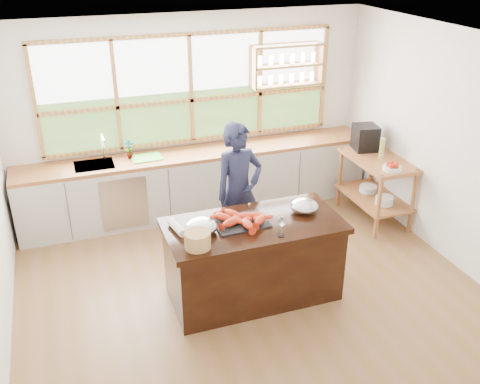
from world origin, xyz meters
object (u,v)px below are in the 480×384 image
espresso_machine (365,138)px  cook (239,192)px  wicker_basket (198,240)px  island (253,260)px

espresso_machine → cook: bearing=-153.2°
wicker_basket → espresso_machine: bearing=31.0°
island → cook: size_ratio=1.09×
cook → espresso_machine: (2.06, 0.61, 0.22)m
cook → wicker_basket: size_ratio=6.72×
island → espresso_machine: size_ratio=5.36×
cook → espresso_machine: cook is taller
island → wicker_basket: 0.89m
island → wicker_basket: bearing=-158.6°
island → wicker_basket: size_ratio=7.30×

